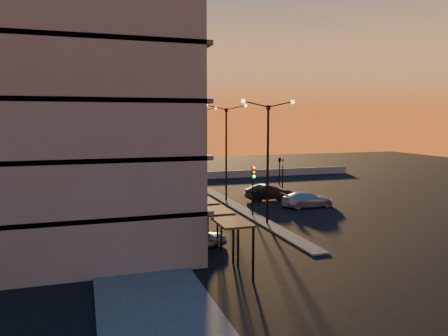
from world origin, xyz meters
TOP-DOWN VIEW (x-y plane):
  - ground at (0.00, 0.00)m, footprint 120.00×120.00m
  - sidewalk_west at (-10.50, 4.00)m, footprint 5.00×40.00m
  - median at (0.00, 10.00)m, footprint 1.20×36.00m
  - parapet at (2.00, 26.00)m, footprint 44.00×0.50m
  - building at (-14.00, 0.03)m, footprint 14.35×17.08m
  - streetlamp_near at (0.00, 0.00)m, footprint 4.32×0.32m
  - streetlamp_mid at (0.00, 10.00)m, footprint 4.32×0.32m
  - streetlamp_far at (0.00, 20.00)m, footprint 4.32×0.32m
  - traffic_light_main at (0.00, 2.87)m, footprint 0.28×0.44m
  - signal_east_a at (8.00, 14.00)m, footprint 0.13×0.16m
  - signal_east_b at (9.50, 18.00)m, footprint 0.42×1.99m
  - car_hatchback at (-6.50, -4.20)m, footprint 3.87×2.20m
  - car_sedan at (4.26, 9.28)m, footprint 4.75×1.86m
  - car_wagon at (6.23, 4.98)m, footprint 4.91×2.11m

SIDE VIEW (x-z plane):
  - ground at x=0.00m, z-range 0.00..0.00m
  - sidewalk_west at x=-10.50m, z-range 0.00..0.12m
  - median at x=0.00m, z-range 0.00..0.12m
  - parapet at x=2.00m, z-range 0.00..1.00m
  - car_hatchback at x=-6.50m, z-range 0.00..1.24m
  - car_wagon at x=6.23m, z-range 0.00..1.41m
  - car_sedan at x=4.26m, z-range 0.00..1.54m
  - signal_east_a at x=8.00m, z-range 0.13..3.73m
  - traffic_light_main at x=0.00m, z-range 0.76..5.01m
  - signal_east_b at x=9.50m, z-range 1.30..4.90m
  - streetlamp_near at x=0.00m, z-range 0.84..10.35m
  - streetlamp_mid at x=0.00m, z-range 0.84..10.35m
  - streetlamp_far at x=0.00m, z-range 0.84..10.35m
  - building at x=-14.00m, z-range -0.59..24.41m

